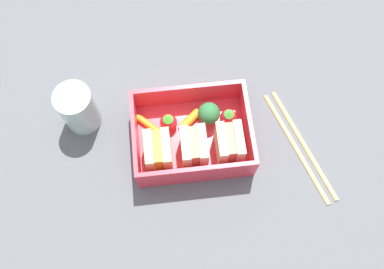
# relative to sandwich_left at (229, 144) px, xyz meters

# --- Properties ---
(ground_plane) EXTENTS (1.20, 1.20, 0.02)m
(ground_plane) POSITION_rel_sandwich_left_xyz_m (0.05, -0.03, -0.05)
(ground_plane) COLOR #53565B
(bento_tray) EXTENTS (0.17, 0.13, 0.01)m
(bento_tray) POSITION_rel_sandwich_left_xyz_m (0.05, -0.03, -0.03)
(bento_tray) COLOR #E2313F
(bento_tray) RESTS_ON ground_plane
(bento_rim) EXTENTS (0.17, 0.13, 0.05)m
(bento_rim) POSITION_rel_sandwich_left_xyz_m (0.05, -0.03, -0.00)
(bento_rim) COLOR #E2313F
(bento_rim) RESTS_ON bento_tray
(sandwich_left) EXTENTS (0.04, 0.05, 0.06)m
(sandwich_left) POSITION_rel_sandwich_left_xyz_m (0.00, 0.00, 0.00)
(sandwich_left) COLOR beige
(sandwich_left) RESTS_ON bento_tray
(sandwich_center_left) EXTENTS (0.04, 0.05, 0.06)m
(sandwich_center_left) POSITION_rel_sandwich_left_xyz_m (0.05, 0.00, 0.00)
(sandwich_center_left) COLOR beige
(sandwich_center_left) RESTS_ON bento_tray
(sandwich_center) EXTENTS (0.04, 0.05, 0.06)m
(sandwich_center) POSITION_rel_sandwich_left_xyz_m (0.10, 0.00, 0.00)
(sandwich_center) COLOR #E2BC7D
(sandwich_center) RESTS_ON bento_tray
(strawberry_left) EXTENTS (0.03, 0.03, 0.03)m
(strawberry_left) POSITION_rel_sandwich_left_xyz_m (-0.01, -0.05, -0.01)
(strawberry_left) COLOR red
(strawberry_left) RESTS_ON bento_tray
(broccoli_floret) EXTENTS (0.03, 0.03, 0.04)m
(broccoli_floret) POSITION_rel_sandwich_left_xyz_m (0.02, -0.05, -0.00)
(broccoli_floret) COLOR #8FC760
(broccoli_floret) RESTS_ON bento_tray
(carrot_stick_far_left) EXTENTS (0.04, 0.03, 0.01)m
(carrot_stick_far_left) POSITION_rel_sandwich_left_xyz_m (0.05, -0.05, -0.02)
(carrot_stick_far_left) COLOR orange
(carrot_stick_far_left) RESTS_ON bento_tray
(strawberry_far_left) EXTENTS (0.03, 0.03, 0.03)m
(strawberry_far_left) POSITION_rel_sandwich_left_xyz_m (0.08, -0.05, -0.01)
(strawberry_far_left) COLOR red
(strawberry_far_left) RESTS_ON bento_tray
(carrot_stick_left) EXTENTS (0.04, 0.04, 0.01)m
(carrot_stick_left) POSITION_rel_sandwich_left_xyz_m (0.11, -0.05, -0.02)
(carrot_stick_left) COLOR orange
(carrot_stick_left) RESTS_ON bento_tray
(chopstick_pair) EXTENTS (0.08, 0.19, 0.01)m
(chopstick_pair) POSITION_rel_sandwich_left_xyz_m (-0.11, 0.00, -0.04)
(chopstick_pair) COLOR #D7B56C
(chopstick_pair) RESTS_ON ground_plane
(drinking_glass) EXTENTS (0.05, 0.05, 0.08)m
(drinking_glass) POSITION_rel_sandwich_left_xyz_m (0.21, -0.08, 0.00)
(drinking_glass) COLOR silver
(drinking_glass) RESTS_ON ground_plane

